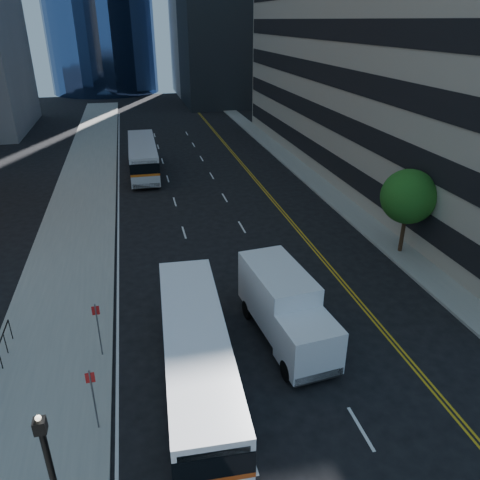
% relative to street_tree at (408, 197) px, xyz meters
% --- Properties ---
extents(ground, '(160.00, 160.00, 0.00)m').
position_rel_street_tree_xyz_m(ground, '(-9.00, -8.00, -3.64)').
color(ground, black).
rests_on(ground, ground).
extents(sidewalk_west, '(5.00, 90.00, 0.15)m').
position_rel_street_tree_xyz_m(sidewalk_west, '(-19.50, 17.00, -3.57)').
color(sidewalk_west, gray).
rests_on(sidewalk_west, ground).
extents(sidewalk_east, '(2.00, 90.00, 0.15)m').
position_rel_street_tree_xyz_m(sidewalk_east, '(-0.00, 17.00, -3.57)').
color(sidewalk_east, gray).
rests_on(sidewalk_east, ground).
extents(street_tree, '(3.20, 3.20, 5.10)m').
position_rel_street_tree_xyz_m(street_tree, '(0.00, 0.00, 0.00)').
color(street_tree, '#332114').
rests_on(street_tree, sidewalk_east).
extents(lamp_post, '(0.28, 0.28, 4.56)m').
position_rel_street_tree_xyz_m(lamp_post, '(-18.00, -14.00, -0.92)').
color(lamp_post, black).
rests_on(lamp_post, sidewalk_west).
extents(bus_front, '(2.81, 10.71, 2.74)m').
position_rel_street_tree_xyz_m(bus_front, '(-13.74, -8.61, -2.15)').
color(bus_front, white).
rests_on(bus_front, ground).
extents(bus_rear, '(2.50, 11.03, 2.84)m').
position_rel_street_tree_xyz_m(bus_rear, '(-14.46, 20.36, -2.09)').
color(bus_rear, silver).
rests_on(bus_rear, ground).
extents(box_truck, '(2.85, 6.57, 3.05)m').
position_rel_street_tree_xyz_m(box_truck, '(-9.54, -6.49, -2.03)').
color(box_truck, white).
rests_on(box_truck, ground).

